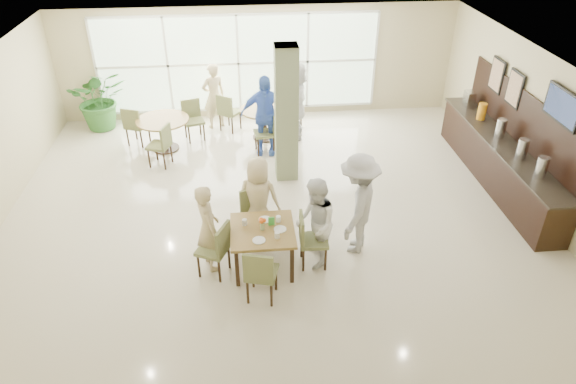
{
  "coord_description": "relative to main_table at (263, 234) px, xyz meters",
  "views": [
    {
      "loc": [
        -0.49,
        -8.22,
        5.56
      ],
      "look_at": [
        0.2,
        -1.2,
        1.1
      ],
      "focal_mm": 32.0,
      "sensor_mm": 36.0,
      "label": 1
    }
  ],
  "objects": [
    {
      "name": "ground",
      "position": [
        0.25,
        1.7,
        -0.66
      ],
      "size": [
        10.0,
        10.0,
        0.0
      ],
      "primitive_type": "plane",
      "color": "beige",
      "rests_on": "ground"
    },
    {
      "name": "room_shell",
      "position": [
        0.25,
        1.7,
        1.04
      ],
      "size": [
        10.0,
        10.0,
        10.0
      ],
      "color": "white",
      "rests_on": "ground"
    },
    {
      "name": "window_bank",
      "position": [
        -0.25,
        6.16,
        0.74
      ],
      "size": [
        7.0,
        0.04,
        7.0
      ],
      "color": "silver",
      "rests_on": "ground"
    },
    {
      "name": "column",
      "position": [
        0.65,
        2.9,
        0.74
      ],
      "size": [
        0.45,
        0.45,
        2.8
      ],
      "primitive_type": "cube",
      "color": "#737D57",
      "rests_on": "ground"
    },
    {
      "name": "main_table",
      "position": [
        0.0,
        0.0,
        0.0
      ],
      "size": [
        1.01,
        1.01,
        0.75
      ],
      "color": "olive",
      "rests_on": "ground"
    },
    {
      "name": "round_table_left",
      "position": [
        -2.03,
        4.4,
        -0.07
      ],
      "size": [
        1.19,
        1.19,
        0.75
      ],
      "color": "olive",
      "rests_on": "ground"
    },
    {
      "name": "round_table_right",
      "position": [
        0.31,
        4.78,
        -0.08
      ],
      "size": [
        1.17,
        1.17,
        0.75
      ],
      "color": "olive",
      "rests_on": "ground"
    },
    {
      "name": "chairs_main_table",
      "position": [
        -0.02,
        -0.01,
        -0.19
      ],
      "size": [
        2.15,
        2.01,
        0.95
      ],
      "color": "#5C6739",
      "rests_on": "ground"
    },
    {
      "name": "chairs_table_left",
      "position": [
        -2.04,
        4.41,
        -0.19
      ],
      "size": [
        1.89,
        1.78,
        0.95
      ],
      "color": "#5C6739",
      "rests_on": "ground"
    },
    {
      "name": "chairs_table_right",
      "position": [
        0.24,
        4.85,
        -0.19
      ],
      "size": [
        2.14,
        1.84,
        0.95
      ],
      "color": "#5C6739",
      "rests_on": "ground"
    },
    {
      "name": "tabletop_clutter",
      "position": [
        0.06,
        0.01,
        0.15
      ],
      "size": [
        0.69,
        0.74,
        0.21
      ],
      "color": "white",
      "rests_on": "main_table"
    },
    {
      "name": "buffet_counter",
      "position": [
        4.95,
        2.21,
        -0.11
      ],
      "size": [
        0.64,
        4.7,
        1.95
      ],
      "color": "black",
      "rests_on": "ground"
    },
    {
      "name": "wall_tv",
      "position": [
        5.19,
        1.1,
        1.49
      ],
      "size": [
        0.06,
        1.0,
        0.58
      ],
      "color": "black",
      "rests_on": "ground"
    },
    {
      "name": "framed_art_a",
      "position": [
        5.2,
        2.7,
        1.19
      ],
      "size": [
        0.05,
        0.55,
        0.7
      ],
      "color": "black",
      "rests_on": "ground"
    },
    {
      "name": "framed_art_b",
      "position": [
        5.2,
        3.5,
        1.19
      ],
      "size": [
        0.05,
        0.55,
        0.7
      ],
      "color": "black",
      "rests_on": "ground"
    },
    {
      "name": "potted_plant",
      "position": [
        -3.69,
        5.75,
        0.1
      ],
      "size": [
        1.63,
        1.63,
        1.52
      ],
      "primitive_type": "imported",
      "rotation": [
        0.0,
        0.0,
        0.21
      ],
      "color": "#316D2B",
      "rests_on": "ground"
    },
    {
      "name": "teen_left",
      "position": [
        -0.85,
        0.11,
        0.1
      ],
      "size": [
        0.54,
        0.65,
        1.52
      ],
      "primitive_type": "imported",
      "rotation": [
        0.0,
        0.0,
        1.94
      ],
      "color": "#C9B486",
      "rests_on": "ground"
    },
    {
      "name": "teen_far",
      "position": [
        -0.02,
        0.88,
        0.1
      ],
      "size": [
        0.84,
        0.62,
        1.52
      ],
      "primitive_type": "imported",
      "rotation": [
        0.0,
        0.0,
        2.81
      ],
      "color": "#C9B486",
      "rests_on": "ground"
    },
    {
      "name": "teen_right",
      "position": [
        0.84,
        0.02,
        0.12
      ],
      "size": [
        0.6,
        0.77,
        1.57
      ],
      "primitive_type": "imported",
      "rotation": [
        0.0,
        0.0,
        -1.58
      ],
      "color": "white",
      "rests_on": "ground"
    },
    {
      "name": "teen_standing",
      "position": [
        1.59,
        0.34,
        0.23
      ],
      "size": [
        1.09,
        1.33,
        1.79
      ],
      "primitive_type": "imported",
      "rotation": [
        0.0,
        0.0,
        -2.01
      ],
      "color": "#A5A5A7",
      "rests_on": "ground"
    },
    {
      "name": "adult_a",
      "position": [
        0.27,
        4.0,
        0.26
      ],
      "size": [
        1.15,
        0.76,
        1.84
      ],
      "primitive_type": "imported",
      "rotation": [
        0.0,
        0.0,
        -0.14
      ],
      "color": "#446CCE",
      "rests_on": "ground"
    },
    {
      "name": "adult_b",
      "position": [
        1.04,
        4.8,
        0.27
      ],
      "size": [
        1.0,
        1.82,
        1.86
      ],
      "primitive_type": "imported",
      "rotation": [
        0.0,
        0.0,
        -1.72
      ],
      "color": "white",
      "rests_on": "ground"
    },
    {
      "name": "adult_standing",
      "position": [
        -0.89,
        5.52,
        0.16
      ],
      "size": [
        0.7,
        0.6,
        1.64
      ],
      "primitive_type": "imported",
      "rotation": [
        0.0,
        0.0,
        3.55
      ],
      "color": "#C9B486",
      "rests_on": "ground"
    }
  ]
}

